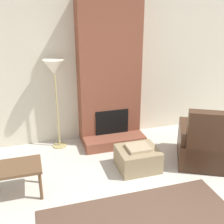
{
  "coord_description": "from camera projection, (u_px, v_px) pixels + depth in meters",
  "views": [
    {
      "loc": [
        -1.37,
        -1.83,
        2.48
      ],
      "look_at": [
        0.0,
        2.77,
        0.62
      ],
      "focal_mm": 45.0,
      "sensor_mm": 36.0,
      "label": 1
    }
  ],
  "objects": [
    {
      "name": "wall_back",
      "position": [
        106.0,
        71.0,
        5.27
      ],
      "size": [
        6.87,
        0.06,
        2.6
      ],
      "primitive_type": "cube",
      "color": "beige",
      "rests_on": "ground_plane"
    },
    {
      "name": "fireplace",
      "position": [
        109.0,
        78.0,
        5.08
      ],
      "size": [
        1.13,
        0.74,
        2.6
      ],
      "color": "brown",
      "rests_on": "ground_plane"
    },
    {
      "name": "ottoman",
      "position": [
        138.0,
        158.0,
        4.47
      ],
      "size": [
        0.64,
        0.56,
        0.39
      ],
      "color": "#998460",
      "rests_on": "ground_plane"
    },
    {
      "name": "armchair",
      "position": [
        203.0,
        146.0,
        4.61
      ],
      "size": [
        1.14,
        1.23,
        1.01
      ],
      "rotation": [
        0.0,
        0.0,
        2.66
      ],
      "color": "#422819",
      "rests_on": "ground_plane"
    },
    {
      "name": "side_table",
      "position": [
        16.0,
        170.0,
        3.77
      ],
      "size": [
        0.67,
        0.47,
        0.45
      ],
      "color": "brown",
      "rests_on": "ground_plane"
    },
    {
      "name": "floor_lamp_left",
      "position": [
        54.0,
        71.0,
        4.72
      ],
      "size": [
        0.36,
        0.36,
        1.61
      ],
      "color": "tan",
      "rests_on": "ground_plane"
    }
  ]
}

